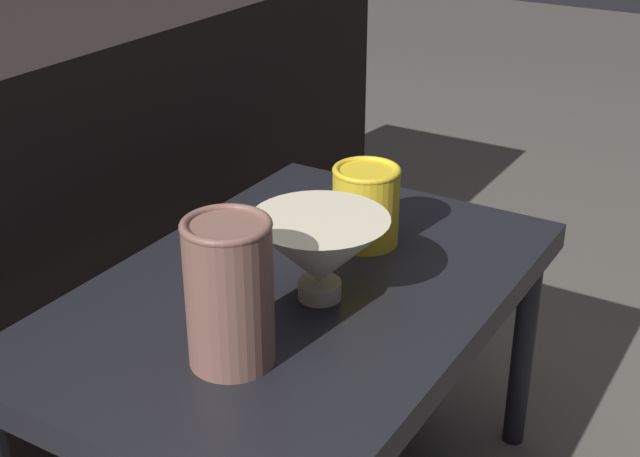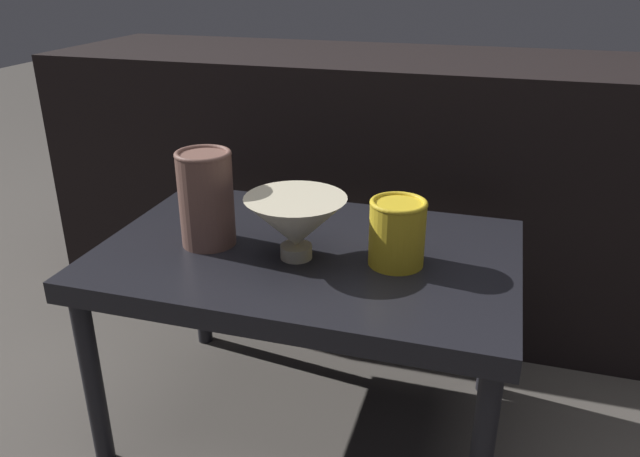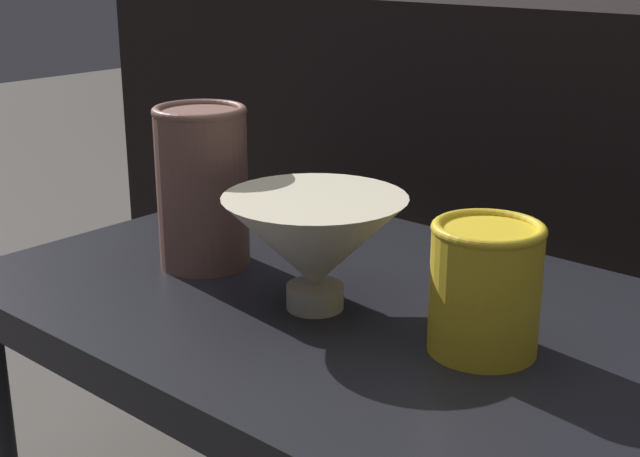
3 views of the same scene
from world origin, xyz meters
TOP-DOWN VIEW (x-y plane):
  - ground_plane at (0.00, 0.00)m, footprint 8.00×8.00m
  - table at (0.00, 0.00)m, footprint 0.77×0.51m
  - couch_backdrop at (0.00, 0.60)m, footprint 1.70×0.50m
  - bowl at (-0.01, -0.04)m, footprint 0.18×0.18m
  - vase_textured_left at (-0.19, -0.03)m, footprint 0.10×0.10m
  - vase_colorful_right at (0.17, -0.01)m, footprint 0.10×0.10m

SIDE VIEW (x-z plane):
  - ground_plane at x=0.00m, z-range 0.00..0.00m
  - couch_backdrop at x=0.00m, z-range 0.00..0.68m
  - table at x=0.00m, z-range 0.16..0.57m
  - vase_colorful_right at x=0.17m, z-range 0.41..0.53m
  - bowl at x=-0.01m, z-range 0.42..0.53m
  - vase_textured_left at x=-0.19m, z-range 0.41..0.59m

